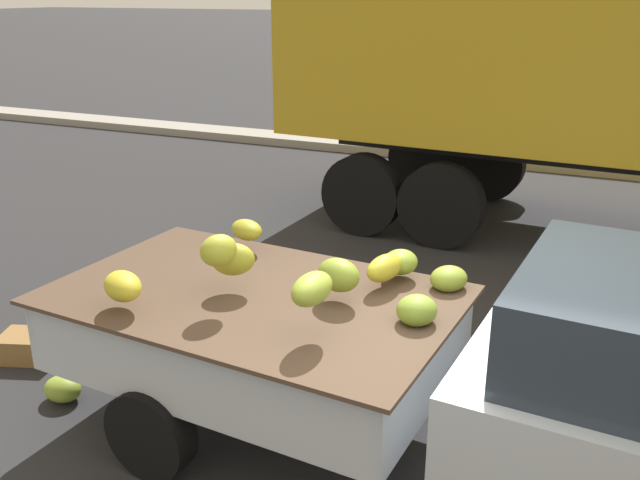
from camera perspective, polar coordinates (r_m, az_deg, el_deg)
name	(u,v)px	position (r m, az deg, el deg)	size (l,w,h in m)	color
curb_strip	(574,165)	(13.50, 20.22, 5.80)	(80.00, 0.80, 0.16)	gray
pickup_truck	(538,390)	(4.33, 17.55, -11.71)	(5.06, 2.08, 1.70)	silver
fallen_banana_bunch_near_tailgate	(63,389)	(5.97, -20.47, -11.45)	(0.31, 0.26, 0.20)	#89A332
produce_crate	(32,346)	(6.70, -22.71, -8.08)	(0.52, 0.36, 0.23)	olive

